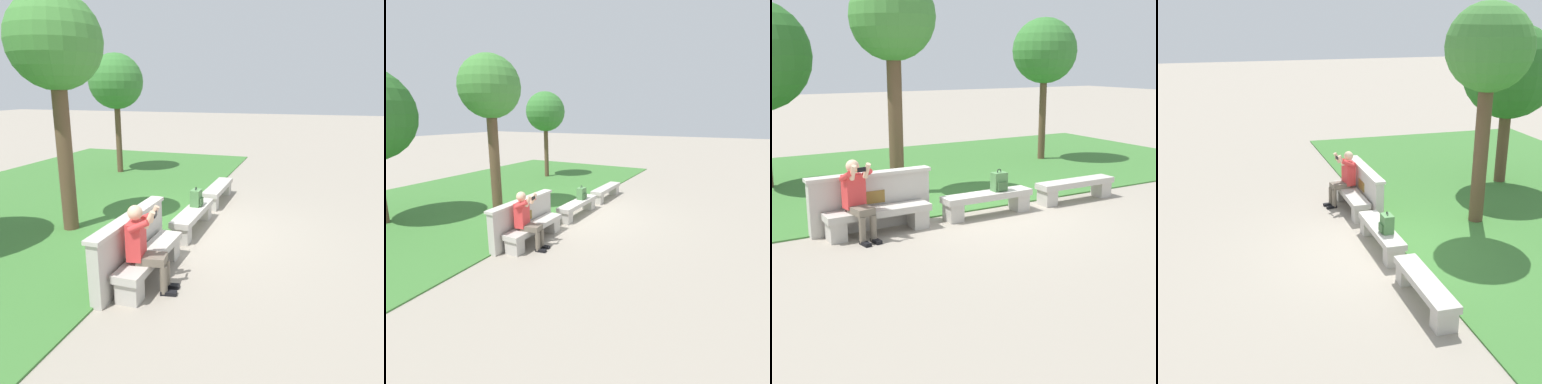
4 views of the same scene
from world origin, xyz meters
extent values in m
plane|color=gray|center=(0.00, 0.00, 0.00)|extent=(80.00, 80.00, 0.00)
cube|color=#3D7533|center=(0.00, 4.38, 0.01)|extent=(18.26, 8.00, 0.03)
cube|color=#B7B2A8|center=(-2.21, 0.00, 0.39)|extent=(1.85, 0.40, 0.12)
cube|color=#B7B2A8|center=(-2.95, 0.00, 0.17)|extent=(0.28, 0.34, 0.33)
cube|color=#B7B2A8|center=(-1.46, 0.00, 0.17)|extent=(0.28, 0.34, 0.33)
cube|color=#B7B2A8|center=(0.00, 0.00, 0.39)|extent=(1.85, 0.40, 0.12)
cube|color=#B7B2A8|center=(-0.74, 0.00, 0.17)|extent=(0.28, 0.34, 0.33)
cube|color=#B7B2A8|center=(0.74, 0.00, 0.17)|extent=(0.28, 0.34, 0.33)
cube|color=#B7B2A8|center=(2.21, 0.00, 0.39)|extent=(1.85, 0.40, 0.12)
cube|color=#B7B2A8|center=(1.46, 0.00, 0.17)|extent=(0.28, 0.34, 0.33)
cube|color=#B7B2A8|center=(2.95, 0.00, 0.17)|extent=(0.28, 0.34, 0.33)
cube|color=#B7B2A8|center=(-2.21, 0.34, 0.47)|extent=(2.18, 0.18, 0.95)
cube|color=beige|center=(-2.21, 0.34, 0.98)|extent=(2.24, 0.24, 0.06)
cube|color=brown|center=(-2.21, 0.24, 0.59)|extent=(0.44, 0.02, 0.22)
cube|color=black|center=(-2.62, -0.46, 0.03)|extent=(0.14, 0.25, 0.06)
cylinder|color=#6B6051|center=(-2.64, -0.39, 0.24)|extent=(0.11, 0.11, 0.42)
cube|color=black|center=(-2.43, -0.43, 0.03)|extent=(0.14, 0.25, 0.06)
cylinder|color=#6B6051|center=(-2.44, -0.36, 0.24)|extent=(0.11, 0.11, 0.42)
cube|color=#6B6051|center=(-2.57, -0.19, 0.51)|extent=(0.37, 0.46, 0.12)
cube|color=#D83838|center=(-2.61, 0.04, 0.79)|extent=(0.37, 0.27, 0.56)
sphere|color=beige|center=(-2.61, 0.04, 1.21)|extent=(0.22, 0.22, 0.22)
cylinder|color=#D83838|center=(-2.78, -0.09, 1.08)|extent=(0.14, 0.32, 0.21)
cylinder|color=beige|center=(-2.69, -0.22, 1.16)|extent=(0.09, 0.19, 0.27)
cylinder|color=#D83838|center=(-2.40, -0.03, 1.08)|extent=(0.14, 0.32, 0.21)
cylinder|color=beige|center=(-2.44, -0.18, 1.16)|extent=(0.13, 0.20, 0.27)
cube|color=black|center=(-2.56, -0.26, 1.20)|extent=(0.15, 0.04, 0.08)
cube|color=#4C7F47|center=(0.27, 0.02, 0.63)|extent=(0.28, 0.20, 0.36)
cube|color=#395F35|center=(0.27, -0.09, 0.56)|extent=(0.20, 0.06, 0.16)
torus|color=black|center=(0.27, 0.02, 0.83)|extent=(0.10, 0.02, 0.10)
cylinder|color=brown|center=(4.64, 4.23, 1.31)|extent=(0.20, 0.20, 2.61)
sphere|color=#387A33|center=(4.64, 4.23, 3.17)|extent=(1.85, 1.85, 1.85)
cylinder|color=brown|center=(-0.78, 2.49, 1.62)|extent=(0.31, 0.31, 3.23)
sphere|color=#428438|center=(-0.78, 2.49, 3.78)|extent=(1.81, 1.81, 1.81)
camera|label=1|loc=(-7.16, -2.28, 2.90)|focal=35.00mm
camera|label=2|loc=(-7.66, -4.08, 2.93)|focal=28.00mm
camera|label=3|loc=(-5.36, -8.27, 2.89)|focal=50.00mm
camera|label=4|loc=(9.18, -3.15, 4.53)|focal=50.00mm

